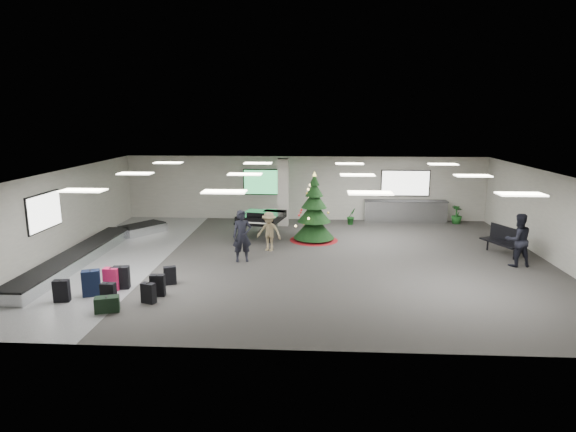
# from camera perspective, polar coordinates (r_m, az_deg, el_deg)

# --- Properties ---
(ground) EXTENTS (18.00, 18.00, 0.00)m
(ground) POSITION_cam_1_polar(r_m,az_deg,el_deg) (17.79, 1.47, -5.16)
(ground) COLOR #353330
(ground) RESTS_ON ground
(room_envelope) EXTENTS (18.02, 14.02, 3.21)m
(room_envelope) POSITION_cam_1_polar(r_m,az_deg,el_deg) (17.93, 0.36, 2.63)
(room_envelope) COLOR #A5A297
(room_envelope) RESTS_ON ground
(baggage_carousel) EXTENTS (2.28, 9.71, 0.43)m
(baggage_carousel) POSITION_cam_1_polar(r_m,az_deg,el_deg) (19.51, -22.28, -3.88)
(baggage_carousel) COLOR silver
(baggage_carousel) RESTS_ON ground
(service_counter) EXTENTS (4.05, 0.65, 1.08)m
(service_counter) POSITION_cam_1_polar(r_m,az_deg,el_deg) (24.53, 13.71, 0.57)
(service_counter) COLOR silver
(service_counter) RESTS_ON ground
(suitcase_0) EXTENTS (0.41, 0.24, 0.64)m
(suitcase_0) POSITION_cam_1_polar(r_m,az_deg,el_deg) (14.53, -20.50, -8.63)
(suitcase_0) COLOR black
(suitcase_0) RESTS_ON ground
(suitcase_1) EXTENTS (0.43, 0.24, 0.67)m
(suitcase_1) POSITION_cam_1_polar(r_m,az_deg,el_deg) (14.74, -15.19, -7.93)
(suitcase_1) COLOR black
(suitcase_1) RESTS_ON ground
(pink_suitcase) EXTENTS (0.45, 0.25, 0.72)m
(pink_suitcase) POSITION_cam_1_polar(r_m,az_deg,el_deg) (15.61, -20.19, -7.03)
(pink_suitcase) COLOR #DC1C53
(pink_suitcase) RESTS_ON ground
(suitcase_3) EXTENTS (0.43, 0.34, 0.59)m
(suitcase_3) POSITION_cam_1_polar(r_m,az_deg,el_deg) (15.62, -13.82, -6.86)
(suitcase_3) COLOR black
(suitcase_3) RESTS_ON ground
(navy_suitcase) EXTENTS (0.57, 0.45, 0.79)m
(navy_suitcase) POSITION_cam_1_polar(r_m,az_deg,el_deg) (15.35, -22.29, -7.37)
(navy_suitcase) COLOR black
(navy_suitcase) RESTS_ON ground
(suitcase_5) EXTENTS (0.46, 0.29, 0.66)m
(suitcase_5) POSITION_cam_1_polar(r_m,az_deg,el_deg) (15.24, -25.25, -8.03)
(suitcase_5) COLOR black
(suitcase_5) RESTS_ON ground
(green_duffel) EXTENTS (0.70, 0.50, 0.44)m
(green_duffel) POSITION_cam_1_polar(r_m,az_deg,el_deg) (14.06, -20.65, -9.77)
(green_duffel) COLOR black
(green_duffel) RESTS_ON ground
(suitcase_7) EXTENTS (0.45, 0.33, 0.60)m
(suitcase_7) POSITION_cam_1_polar(r_m,az_deg,el_deg) (14.30, -16.21, -8.76)
(suitcase_7) COLOR black
(suitcase_7) RESTS_ON ground
(suitcase_8) EXTENTS (0.51, 0.33, 0.73)m
(suitcase_8) POSITION_cam_1_polar(r_m,az_deg,el_deg) (15.64, -19.15, -6.91)
(suitcase_8) COLOR black
(suitcase_8) RESTS_ON ground
(christmas_tree) EXTENTS (2.06, 2.06, 2.93)m
(christmas_tree) POSITION_cam_1_polar(r_m,az_deg,el_deg) (20.27, 3.10, -0.12)
(christmas_tree) COLOR #661109
(christmas_tree) RESTS_ON ground
(grand_piano) EXTENTS (2.07, 2.47, 1.24)m
(grand_piano) POSITION_cam_1_polar(r_m,az_deg,el_deg) (20.71, -3.25, -0.20)
(grand_piano) COLOR black
(grand_piano) RESTS_ON ground
(bench) EXTENTS (1.20, 1.77, 1.07)m
(bench) POSITION_cam_1_polar(r_m,az_deg,el_deg) (19.96, 24.26, -2.55)
(bench) COLOR black
(bench) RESTS_ON ground
(traveler_a) EXTENTS (0.78, 0.62, 1.89)m
(traveler_a) POSITION_cam_1_polar(r_m,az_deg,el_deg) (17.39, -5.46, -2.38)
(traveler_a) COLOR black
(traveler_a) RESTS_ON ground
(traveler_b) EXTENTS (1.12, 0.84, 1.54)m
(traveler_b) POSITION_cam_1_polar(r_m,az_deg,el_deg) (18.75, -2.26, -1.84)
(traveler_b) COLOR #887554
(traveler_b) RESTS_ON ground
(traveler_bench) EXTENTS (0.99, 0.82, 1.89)m
(traveler_bench) POSITION_cam_1_polar(r_m,az_deg,el_deg) (18.61, 25.60, -2.58)
(traveler_bench) COLOR black
(traveler_bench) RESTS_ON ground
(potted_plant_left) EXTENTS (0.58, 0.57, 0.82)m
(potted_plant_left) POSITION_cam_1_polar(r_m,az_deg,el_deg) (23.50, 7.51, -0.02)
(potted_plant_left) COLOR #174616
(potted_plant_left) RESTS_ON ground
(potted_plant_right) EXTENTS (0.72, 0.72, 0.92)m
(potted_plant_right) POSITION_cam_1_polar(r_m,az_deg,el_deg) (24.86, 19.38, 0.18)
(potted_plant_right) COLOR #174616
(potted_plant_right) RESTS_ON ground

